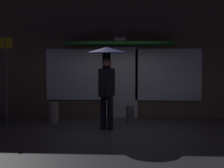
{
  "coord_description": "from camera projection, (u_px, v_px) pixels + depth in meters",
  "views": [
    {
      "loc": [
        0.38,
        -8.07,
        1.74
      ],
      "look_at": [
        -0.14,
        0.3,
        1.18
      ],
      "focal_mm": 52.86,
      "sensor_mm": 36.0,
      "label": 1
    }
  ],
  "objects": [
    {
      "name": "ground_plane",
      "position": [
        117.0,
        132.0,
        8.18
      ],
      "size": [
        18.0,
        18.0,
        0.0
      ],
      "primitive_type": "plane",
      "color": "#423F44"
    },
    {
      "name": "building_facade",
      "position": [
        120.0,
        57.0,
        10.38
      ],
      "size": [
        10.91,
        1.0,
        3.79
      ],
      "color": "brown",
      "rests_on": "ground"
    },
    {
      "name": "person_with_umbrella",
      "position": [
        107.0,
        67.0,
        8.39
      ],
      "size": [
        1.06,
        1.06,
        2.12
      ],
      "rotation": [
        0.0,
        0.0,
        -1.99
      ],
      "color": "black",
      "rests_on": "ground"
    },
    {
      "name": "street_sign_post",
      "position": [
        6.0,
        74.0,
        9.02
      ],
      "size": [
        0.4,
        0.07,
        2.51
      ],
      "color": "#595B60",
      "rests_on": "ground"
    },
    {
      "name": "sidewalk_bollard",
      "position": [
        130.0,
        114.0,
        9.48
      ],
      "size": [
        0.23,
        0.23,
        0.48
      ],
      "primitive_type": "cylinder",
      "color": "slate",
      "rests_on": "ground"
    },
    {
      "name": "sidewalk_bollard_2",
      "position": [
        53.0,
        113.0,
        9.47
      ],
      "size": [
        0.29,
        0.29,
        0.57
      ],
      "primitive_type": "cylinder",
      "color": "#9E998E",
      "rests_on": "ground"
    }
  ]
}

